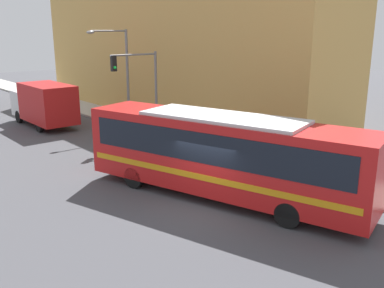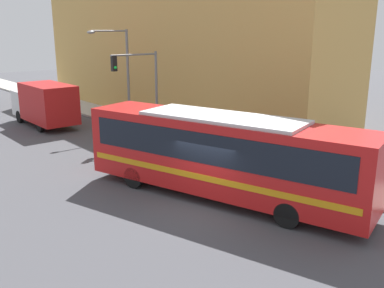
{
  "view_description": "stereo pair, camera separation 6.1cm",
  "coord_description": "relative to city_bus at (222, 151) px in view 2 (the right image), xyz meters",
  "views": [
    {
      "loc": [
        -10.69,
        -11.29,
        6.66
      ],
      "look_at": [
        1.87,
        3.34,
        1.48
      ],
      "focal_mm": 40.0,
      "sensor_mm": 36.0,
      "label": 1
    },
    {
      "loc": [
        -10.64,
        -11.33,
        6.66
      ],
      "look_at": [
        1.87,
        3.34,
        1.48
      ],
      "focal_mm": 40.0,
      "sensor_mm": 36.0,
      "label": 2
    }
  ],
  "objects": [
    {
      "name": "city_bus",
      "position": [
        0.0,
        0.0,
        0.0
      ],
      "size": [
        5.65,
        12.17,
        3.42
      ],
      "rotation": [
        0.0,
        0.0,
        0.28
      ],
      "color": "red",
      "rests_on": "ground_plane"
    },
    {
      "name": "sidewalk",
      "position": [
        5.14,
        19.66,
        -1.88
      ],
      "size": [
        3.01,
        70.0,
        0.15
      ],
      "color": "#B7B2A8",
      "rests_on": "ground_plane"
    },
    {
      "name": "traffic_light_pole",
      "position": [
        3.25,
        10.45,
        1.76
      ],
      "size": [
        3.28,
        0.35,
        5.19
      ],
      "color": "slate",
      "rests_on": "sidewalk"
    },
    {
      "name": "delivery_truck",
      "position": [
        -0.1,
        17.72,
        -0.31
      ],
      "size": [
        2.41,
        6.66,
        3.04
      ],
      "color": "#B21919",
      "rests_on": "ground_plane"
    },
    {
      "name": "pedestrian_near_corner",
      "position": [
        5.81,
        6.17,
        -0.88
      ],
      "size": [
        0.34,
        0.34,
        1.82
      ],
      "color": "#23283D",
      "rests_on": "sidewalk"
    },
    {
      "name": "ground_plane",
      "position": [
        -0.87,
        -0.34,
        -1.96
      ],
      "size": [
        120.0,
        120.0,
        0.0
      ],
      "primitive_type": "plane",
      "color": "#47474C"
    },
    {
      "name": "street_lamp",
      "position": [
        4.03,
        13.92,
        2.16
      ],
      "size": [
        3.02,
        0.28,
        6.52
      ],
      "color": "slate",
      "rests_on": "sidewalk"
    },
    {
      "name": "fire_hydrant",
      "position": [
        4.23,
        3.77,
        -1.4
      ],
      "size": [
        0.27,
        0.36,
        0.83
      ],
      "color": "#999999",
      "rests_on": "sidewalk"
    },
    {
      "name": "building_facade",
      "position": [
        9.64,
        15.83,
        3.69
      ],
      "size": [
        6.0,
        30.36,
        11.3
      ],
      "color": "tan",
      "rests_on": "ground_plane"
    },
    {
      "name": "parking_meter",
      "position": [
        4.23,
        9.9,
        -0.88
      ],
      "size": [
        0.14,
        0.14,
        1.38
      ],
      "color": "slate",
      "rests_on": "sidewalk"
    }
  ]
}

